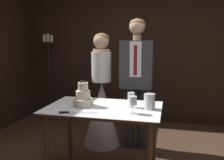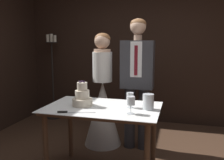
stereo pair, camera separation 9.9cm
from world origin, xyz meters
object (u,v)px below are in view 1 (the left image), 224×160
at_px(cake_table, 104,116).
at_px(wine_glass_near, 133,101).
at_px(tiered_cake, 83,98).
at_px(candle_stand, 49,75).
at_px(hurricane_candle, 150,102).
at_px(wine_glass_middle, 131,97).
at_px(bride, 102,104).
at_px(groom, 136,76).
at_px(cake_knife, 71,112).

relative_size(cake_table, wine_glass_near, 7.09).
height_order(tiered_cake, candle_stand, candle_stand).
distance_m(wine_glass_near, hurricane_candle, 0.26).
distance_m(wine_glass_middle, hurricane_candle, 0.21).
bearing_deg(tiered_cake, hurricane_candle, 3.14).
xyz_separation_m(bride, groom, (0.50, -0.00, 0.43)).
distance_m(cake_knife, candle_stand, 2.47).
bearing_deg(hurricane_candle, tiered_cake, -176.86).
relative_size(wine_glass_near, wine_glass_middle, 1.06).
distance_m(wine_glass_middle, groom, 0.76).
height_order(wine_glass_middle, bride, bride).
relative_size(cake_table, candle_stand, 0.77).
bearing_deg(groom, hurricane_candle, -72.16).
relative_size(wine_glass_near, groom, 0.10).
relative_size(wine_glass_near, hurricane_candle, 1.06).
xyz_separation_m(wine_glass_near, hurricane_candle, (0.15, 0.21, -0.04)).
xyz_separation_m(cake_knife, bride, (0.01, 1.12, -0.20)).
bearing_deg(tiered_cake, cake_table, 2.75).
height_order(cake_table, hurricane_candle, hurricane_candle).
height_order(tiered_cake, wine_glass_middle, tiered_cake).
relative_size(cake_table, tiered_cake, 4.38).
height_order(cake_table, tiered_cake, tiered_cake).
bearing_deg(wine_glass_middle, bride, 126.20).
relative_size(wine_glass_middle, candle_stand, 0.10).
height_order(cake_knife, wine_glass_near, wine_glass_near).
bearing_deg(cake_knife, candle_stand, 104.98).
xyz_separation_m(tiered_cake, groom, (0.48, 0.82, 0.14)).
bearing_deg(groom, wine_glass_near, -84.09).
height_order(bride, groom, groom).
distance_m(cake_table, candle_stand, 2.38).
xyz_separation_m(groom, candle_stand, (-1.83, 0.98, -0.17)).
relative_size(tiered_cake, wine_glass_middle, 1.72).
bearing_deg(cake_table, groom, 72.65).
bearing_deg(bride, hurricane_candle, -45.89).
relative_size(hurricane_candle, bride, 0.10).
relative_size(hurricane_candle, candle_stand, 0.10).
bearing_deg(bride, cake_knife, -90.40).
relative_size(cake_table, wine_glass_middle, 7.54).
xyz_separation_m(wine_glass_middle, candle_stand, (-1.88, 1.73, -0.06)).
height_order(cake_table, groom, groom).
relative_size(cake_knife, groom, 0.21).
relative_size(cake_knife, wine_glass_near, 2.10).
height_order(cake_knife, groom, groom).
xyz_separation_m(wine_glass_middle, hurricane_candle, (0.20, -0.02, -0.04)).
relative_size(wine_glass_middle, groom, 0.09).
relative_size(cake_table, cake_knife, 3.38).
height_order(cake_knife, hurricane_candle, hurricane_candle).
height_order(tiered_cake, cake_knife, tiered_cake).
bearing_deg(candle_stand, wine_glass_middle, -42.63).
distance_m(cake_table, cake_knife, 0.42).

